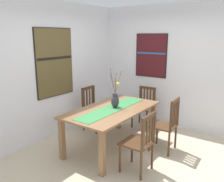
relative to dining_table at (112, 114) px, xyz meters
The scene contains 12 objects.
ground_plane 0.85m from the dining_table, 106.44° to the right, with size 6.40×6.40×0.03m, color beige.
wall_back 1.53m from the dining_table, 96.42° to the left, with size 6.40×0.12×2.70m, color silver.
wall_side 1.92m from the dining_table, 16.73° to the right, with size 0.12×6.40×2.70m, color silver.
dining_table is the anchor object (origin of this frame).
table_runner 0.10m from the dining_table, 63.43° to the left, with size 1.70×0.36×0.01m, color #388447.
centerpiece_vase 0.26m from the dining_table, ahead, with size 0.30×0.21×0.72m.
chair_0 0.94m from the dining_table, 117.92° to the right, with size 0.42×0.42×0.94m.
chair_1 0.99m from the dining_table, 61.05° to the left, with size 0.43×0.43×0.94m.
chair_2 1.29m from the dining_table, ahead, with size 0.43×0.43×0.90m.
chair_3 0.99m from the dining_table, 62.88° to the right, with size 0.44×0.44×0.98m.
painting_on_back_wall 1.55m from the dining_table, 97.46° to the left, with size 0.92×0.05×1.34m.
painting_on_side_wall 1.89m from the dining_table, ahead, with size 0.05×0.77×0.99m.
Camera 1 is at (-3.14, -1.83, 2.03)m, focal length 37.77 mm.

